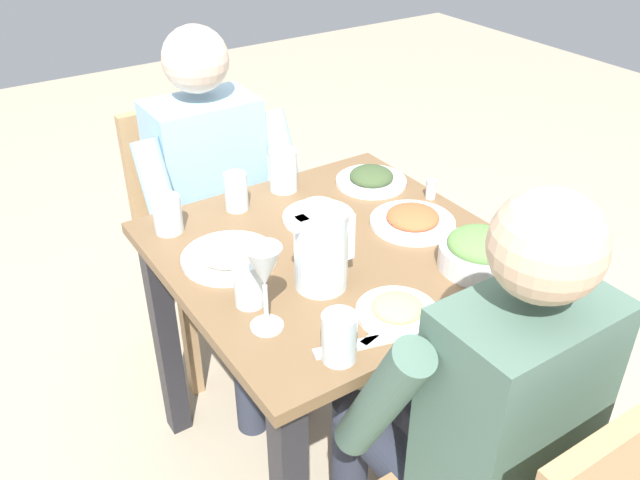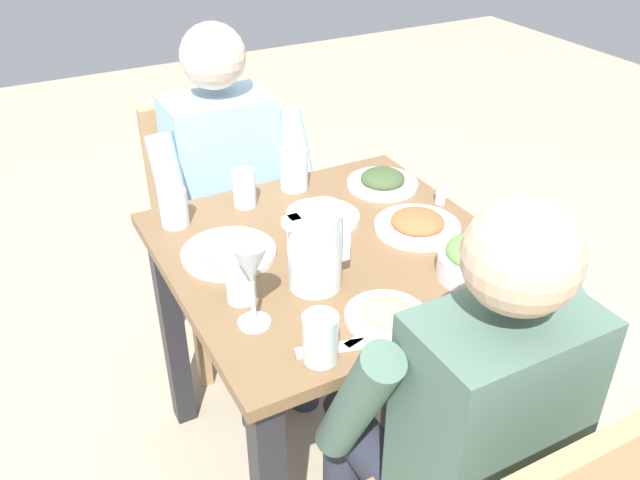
% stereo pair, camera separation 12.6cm
% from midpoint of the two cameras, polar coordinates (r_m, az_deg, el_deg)
% --- Properties ---
extents(ground_plane, '(8.00, 8.00, 0.00)m').
position_cam_midpoint_polar(ground_plane, '(2.14, -0.76, -17.50)').
color(ground_plane, tan).
extents(dining_table, '(0.80, 0.80, 0.73)m').
position_cam_midpoint_polar(dining_table, '(1.73, -0.90, -4.60)').
color(dining_table, brown).
rests_on(dining_table, ground_plane).
extents(chair_far, '(0.40, 0.40, 0.86)m').
position_cam_midpoint_polar(chair_far, '(2.30, -11.89, 1.64)').
color(chair_far, tan).
rests_on(chair_far, ground_plane).
extents(diner_near, '(0.48, 0.53, 1.16)m').
position_cam_midpoint_polar(diner_near, '(1.40, 10.32, -13.93)').
color(diner_near, '#4C6B5B').
rests_on(diner_near, ground_plane).
extents(diner_far, '(0.48, 0.53, 1.16)m').
position_cam_midpoint_polar(diner_far, '(2.07, -10.13, 2.75)').
color(diner_far, '#9EC6E0').
rests_on(diner_far, ground_plane).
extents(water_pitcher, '(0.16, 0.12, 0.19)m').
position_cam_midpoint_polar(water_pitcher, '(1.46, -2.37, -0.82)').
color(water_pitcher, silver).
rests_on(water_pitcher, dining_table).
extents(salad_bowl, '(0.19, 0.19, 0.09)m').
position_cam_midpoint_polar(salad_bowl, '(1.58, 11.31, -1.03)').
color(salad_bowl, white).
rests_on(salad_bowl, dining_table).
extents(plate_dolmas, '(0.20, 0.20, 0.05)m').
position_cam_midpoint_polar(plate_dolmas, '(1.94, 2.53, 5.23)').
color(plate_dolmas, white).
rests_on(plate_dolmas, dining_table).
extents(plate_yoghurt, '(0.19, 0.19, 0.06)m').
position_cam_midpoint_polar(plate_yoghurt, '(1.75, -2.19, 2.24)').
color(plate_yoghurt, white).
rests_on(plate_yoghurt, dining_table).
extents(plate_rice_curry, '(0.22, 0.22, 0.04)m').
position_cam_midpoint_polar(plate_rice_curry, '(1.74, 5.85, 1.71)').
color(plate_rice_curry, white).
rests_on(plate_rice_curry, dining_table).
extents(plate_beans, '(0.23, 0.23, 0.04)m').
position_cam_midpoint_polar(plate_beans, '(1.62, -9.99, -1.35)').
color(plate_beans, white).
rests_on(plate_beans, dining_table).
extents(plate_fries, '(0.18, 0.18, 0.04)m').
position_cam_midpoint_polar(plate_fries, '(1.42, 4.06, -6.04)').
color(plate_fries, white).
rests_on(plate_fries, dining_table).
extents(water_glass_far_left, '(0.06, 0.06, 0.10)m').
position_cam_midpoint_polar(water_glass_far_left, '(1.81, -9.16, 4.05)').
color(water_glass_far_left, silver).
rests_on(water_glass_far_left, dining_table).
extents(water_glass_center, '(0.07, 0.07, 0.11)m').
position_cam_midpoint_polar(water_glass_center, '(1.44, -8.61, -3.67)').
color(water_glass_center, silver).
rests_on(water_glass_center, dining_table).
extents(water_glass_near_left, '(0.07, 0.07, 0.10)m').
position_cam_midpoint_polar(water_glass_near_left, '(1.75, -14.92, 2.08)').
color(water_glass_near_left, silver).
rests_on(water_glass_near_left, dining_table).
extents(water_glass_near_right, '(0.07, 0.07, 0.10)m').
position_cam_midpoint_polar(water_glass_near_right, '(1.29, -1.18, -8.38)').
color(water_glass_near_right, silver).
rests_on(water_glass_near_right, dining_table).
extents(wine_glass, '(0.08, 0.08, 0.20)m').
position_cam_midpoint_polar(wine_glass, '(1.32, -7.53, -2.70)').
color(wine_glass, silver).
rests_on(wine_glass, dining_table).
extents(oil_carafe, '(0.08, 0.08, 0.16)m').
position_cam_midpoint_polar(oil_carafe, '(1.89, -5.07, 5.81)').
color(oil_carafe, silver).
rests_on(oil_carafe, dining_table).
extents(salt_shaker, '(0.03, 0.03, 0.05)m').
position_cam_midpoint_polar(salt_shaker, '(1.87, 7.54, 4.28)').
color(salt_shaker, white).
rests_on(salt_shaker, dining_table).
extents(fork_near, '(0.17, 0.07, 0.01)m').
position_cam_midpoint_polar(fork_near, '(1.35, 0.23, -9.09)').
color(fork_near, silver).
rests_on(fork_near, dining_table).
extents(knife_near, '(0.18, 0.06, 0.01)m').
position_cam_midpoint_polar(knife_near, '(1.40, 3.49, -7.18)').
color(knife_near, silver).
rests_on(knife_near, dining_table).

